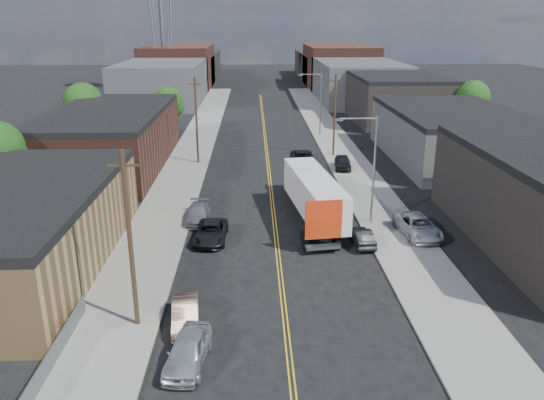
{
  "coord_description": "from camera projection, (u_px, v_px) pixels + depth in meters",
  "views": [
    {
      "loc": [
        -1.68,
        -15.78,
        16.09
      ],
      "look_at": [
        -0.26,
        24.02,
        2.5
      ],
      "focal_mm": 35.0,
      "sensor_mm": 36.0,
      "label": 1
    }
  ],
  "objects": [
    {
      "name": "skyline_left_c",
      "position": [
        188.0,
        66.0,
        150.79
      ],
      "size": [
        16.0,
        40.0,
        7.0
      ],
      "primitive_type": "cube",
      "color": "black",
      "rests_on": "ground"
    },
    {
      "name": "tree_left_far",
      "position": [
        169.0,
        103.0,
        76.88
      ],
      "size": [
        4.35,
        4.2,
        6.97
      ],
      "color": "black",
      "rests_on": "ground"
    },
    {
      "name": "car_left_d",
      "position": [
        198.0,
        214.0,
        44.34
      ],
      "size": [
        1.98,
        4.7,
        1.36
      ],
      "primitive_type": "imported",
      "rotation": [
        0.0,
        0.0,
        0.02
      ],
      "color": "#95979A",
      "rests_on": "ground"
    },
    {
      "name": "centerline",
      "position": [
        268.0,
        163.0,
        62.74
      ],
      "size": [
        0.32,
        120.0,
        0.01
      ],
      "primitive_type": "cube",
      "color": "gold",
      "rests_on": "ground"
    },
    {
      "name": "streetlight_far",
      "position": [
        318.0,
        99.0,
        75.47
      ],
      "size": [
        3.39,
        0.25,
        9.0
      ],
      "color": "gray",
      "rests_on": "ground"
    },
    {
      "name": "car_right_lot_a",
      "position": [
        418.0,
        226.0,
        41.06
      ],
      "size": [
        2.99,
        5.69,
        1.53
      ],
      "primitive_type": "imported",
      "rotation": [
        0.0,
        0.0,
        0.08
      ],
      "color": "#BBBFC1",
      "rests_on": "sidewalk_right"
    },
    {
      "name": "skyline_right_a",
      "position": [
        358.0,
        81.0,
        109.42
      ],
      "size": [
        16.0,
        30.0,
        8.0
      ],
      "primitive_type": "cube",
      "color": "#313133",
      "rests_on": "ground"
    },
    {
      "name": "skyline_left_b",
      "position": [
        179.0,
        67.0,
        131.39
      ],
      "size": [
        16.0,
        26.0,
        10.0
      ],
      "primitive_type": "cube",
      "color": "#43231B",
      "rests_on": "ground"
    },
    {
      "name": "utility_pole_right",
      "position": [
        335.0,
        115.0,
        64.2
      ],
      "size": [
        1.6,
        0.26,
        10.0
      ],
      "color": "black",
      "rests_on": "ground"
    },
    {
      "name": "car_right_lot_c",
      "position": [
        343.0,
        162.0,
        59.56
      ],
      "size": [
        2.16,
        4.49,
        1.48
      ],
      "primitive_type": "imported",
      "rotation": [
        0.0,
        0.0,
        -0.1
      ],
      "color": "black",
      "rests_on": "sidewalk_right"
    },
    {
      "name": "chainlink_fence",
      "position": [
        29.0,
        396.0,
        22.89
      ],
      "size": [
        0.05,
        16.0,
        1.22
      ],
      "color": "slate",
      "rests_on": "ground"
    },
    {
      "name": "tree_right_far",
      "position": [
        473.0,
        99.0,
        76.27
      ],
      "size": [
        4.85,
        4.76,
        7.91
      ],
      "color": "black",
      "rests_on": "ground"
    },
    {
      "name": "warehouse_tan",
      "position": [
        12.0,
        228.0,
        35.69
      ],
      "size": [
        12.0,
        22.0,
        5.6
      ],
      "color": "olive",
      "rests_on": "ground"
    },
    {
      "name": "skyline_right_b",
      "position": [
        339.0,
        66.0,
        132.74
      ],
      "size": [
        16.0,
        26.0,
        10.0
      ],
      "primitive_type": "cube",
      "color": "#43231B",
      "rests_on": "ground"
    },
    {
      "name": "car_left_c",
      "position": [
        211.0,
        232.0,
        40.46
      ],
      "size": [
        2.52,
        5.11,
        1.39
      ],
      "primitive_type": "imported",
      "rotation": [
        0.0,
        0.0,
        -0.04
      ],
      "color": "black",
      "rests_on": "ground"
    },
    {
      "name": "sidewalk_left",
      "position": [
        187.0,
        163.0,
        62.4
      ],
      "size": [
        5.0,
        140.0,
        0.15
      ],
      "primitive_type": "cube",
      "color": "slate",
      "rests_on": "ground"
    },
    {
      "name": "utility_pole_left_far",
      "position": [
        196.0,
        120.0,
        60.81
      ],
      "size": [
        1.6,
        0.26,
        10.0
      ],
      "color": "black",
      "rests_on": "ground"
    },
    {
      "name": "warehouse_brown",
      "position": [
        110.0,
        138.0,
        60.12
      ],
      "size": [
        12.0,
        26.0,
        6.6
      ],
      "color": "#43231B",
      "rests_on": "ground"
    },
    {
      "name": "skyline_left_a",
      "position": [
        163.0,
        82.0,
        108.07
      ],
      "size": [
        16.0,
        30.0,
        8.0
      ],
      "primitive_type": "cube",
      "color": "#313133",
      "rests_on": "ground"
    },
    {
      "name": "car_left_b",
      "position": [
        185.0,
        315.0,
        29.2
      ],
      "size": [
        1.85,
        4.22,
        1.35
      ],
      "primitive_type": "imported",
      "rotation": [
        0.0,
        0.0,
        0.1
      ],
      "color": "#846A56",
      "rests_on": "ground"
    },
    {
      "name": "streetlight_near",
      "position": [
        370.0,
        162.0,
        42.36
      ],
      "size": [
        3.39,
        0.25,
        9.0
      ],
      "color": "gray",
      "rests_on": "ground"
    },
    {
      "name": "industrial_right_c",
      "position": [
        396.0,
        98.0,
        87.79
      ],
      "size": [
        14.0,
        22.0,
        7.6
      ],
      "color": "black",
      "rests_on": "ground"
    },
    {
      "name": "semi_truck",
      "position": [
        312.0,
        191.0,
        44.89
      ],
      "size": [
        4.22,
        15.95,
        4.1
      ],
      "rotation": [
        0.0,
        0.0,
        0.13
      ],
      "color": "silver",
      "rests_on": "ground"
    },
    {
      "name": "skyline_right_c",
      "position": [
        328.0,
        66.0,
        152.14
      ],
      "size": [
        16.0,
        40.0,
        7.0
      ],
      "primitive_type": "cube",
      "color": "black",
      "rests_on": "ground"
    },
    {
      "name": "car_right_oncoming",
      "position": [
        361.0,
        237.0,
        39.73
      ],
      "size": [
        1.63,
        3.97,
        1.28
      ],
      "primitive_type": "imported",
      "rotation": [
        0.0,
        0.0,
        3.21
      ],
      "color": "black",
      "rests_on": "ground"
    },
    {
      "name": "industrial_right_b",
      "position": [
        451.0,
        134.0,
        63.45
      ],
      "size": [
        14.0,
        24.0,
        6.1
      ],
      "color": "#313133",
      "rests_on": "ground"
    },
    {
      "name": "utility_pole_left_near",
      "position": [
        130.0,
        240.0,
        27.7
      ],
      "size": [
        1.6,
        0.26,
        10.0
      ],
      "color": "black",
      "rests_on": "ground"
    },
    {
      "name": "sidewalk_right",
      "position": [
        348.0,
        162.0,
        63.04
      ],
      "size": [
        5.0,
        140.0,
        0.15
      ],
      "primitive_type": "cube",
      "color": "slate",
      "rests_on": "ground"
    },
    {
      "name": "car_left_a",
      "position": [
        188.0,
        351.0,
        25.85
      ],
      "size": [
        2.36,
        4.69,
        1.53
      ],
      "primitive_type": "imported",
      "rotation": [
        0.0,
        0.0,
        -0.13
      ],
      "color": "silver",
      "rests_on": "ground"
    },
    {
      "name": "car_ahead_truck",
      "position": [
        304.0,
        158.0,
        61.77
      ],
      "size": [
        2.91,
        5.72,
        1.55
      ],
      "primitive_type": "imported",
      "rotation": [
        0.0,
        0.0,
        0.06
      ],
      "color": "black",
      "rests_on": "ground"
    },
    {
      "name": "tree_left_mid",
      "position": [
        84.0,
        105.0,
        69.62
      ],
      "size": [
        5.1,
        5.04,
        8.37
      ],
      "color": "black",
      "rests_on": "ground"
    },
    {
      "name": "ground",
      "position": [
        265.0,
        136.0,
        76.93
      ],
      "size": [
        260.0,
        260.0,
        0.0
      ],
      "primitive_type": "plane",
      "color": "black",
      "rests_on": "ground"
    }
  ]
}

